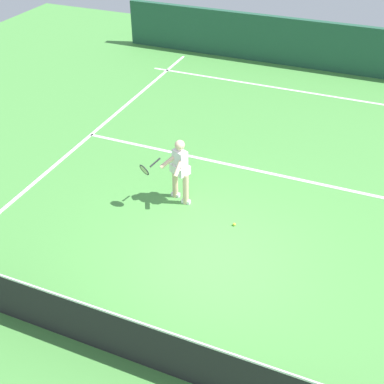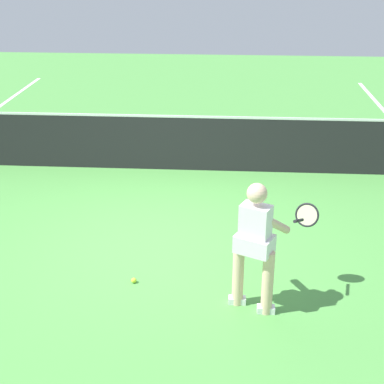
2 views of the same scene
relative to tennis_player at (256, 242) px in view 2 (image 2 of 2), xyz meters
name	(u,v)px [view 2 (image 2 of 2)]	position (x,y,z in m)	size (l,w,h in m)	color
ground_plane	(155,241)	(-1.33, 1.47, -0.85)	(28.45, 28.45, 0.00)	#4C9342
court_net	(173,143)	(-1.33, 4.20, -0.33)	(10.34, 0.08, 1.11)	#4C4C51
tennis_player	(256,242)	(0.00, 0.00, 0.00)	(1.03, 0.83, 1.55)	beige
tennis_ball_near	(134,280)	(-1.45, 0.40, -0.81)	(0.07, 0.07, 0.07)	#D1E533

